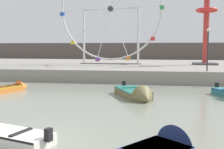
# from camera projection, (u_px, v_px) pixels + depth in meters

# --- Properties ---
(ground_plane) EXTENTS (240.00, 240.00, 0.00)m
(ground_plane) POSITION_uv_depth(u_px,v_px,m) (16.00, 145.00, 9.60)
(ground_plane) COLOR gray
(quay_promenade) EXTENTS (110.00, 23.30, 1.23)m
(quay_promenade) POSITION_uv_depth(u_px,v_px,m) (120.00, 68.00, 37.38)
(quay_promenade) COLOR gray
(quay_promenade) RESTS_ON ground_plane
(distant_town_skyline) EXTENTS (140.00, 3.00, 4.40)m
(distant_town_skyline) POSITION_uv_depth(u_px,v_px,m) (134.00, 53.00, 60.94)
(distant_town_skyline) COLOR #564C47
(distant_town_skyline) RESTS_ON ground_plane
(motorboat_olive_wood) EXTENTS (3.36, 4.77, 1.51)m
(motorboat_olive_wood) POSITION_uv_depth(u_px,v_px,m) (137.00, 94.00, 18.30)
(motorboat_olive_wood) COLOR olive
(motorboat_olive_wood) RESTS_ON ground_plane
(motorboat_white_red_stripe) EXTENTS (4.05, 2.23, 1.15)m
(motorboat_white_red_stripe) POSITION_uv_depth(u_px,v_px,m) (0.00, 134.00, 10.08)
(motorboat_white_red_stripe) COLOR silver
(motorboat_white_red_stripe) RESTS_ON ground_plane
(motorboat_orange_hull) EXTENTS (2.84, 4.59, 1.10)m
(motorboat_orange_hull) POSITION_uv_depth(u_px,v_px,m) (8.00, 88.00, 21.13)
(motorboat_orange_hull) COLOR orange
(motorboat_orange_hull) RESTS_ON ground_plane
(ferris_wheel_white_frame) EXTENTS (13.88, 1.20, 14.05)m
(ferris_wheel_white_frame) POSITION_uv_depth(u_px,v_px,m) (111.00, 10.00, 35.54)
(ferris_wheel_white_frame) COLOR silver
(ferris_wheel_white_frame) RESTS_ON quay_promenade
(drop_tower_red_tower) EXTENTS (2.80, 2.80, 11.11)m
(drop_tower_red_tower) POSITION_uv_depth(u_px,v_px,m) (206.00, 24.00, 34.26)
(drop_tower_red_tower) COLOR #BC332D
(drop_tower_red_tower) RESTS_ON quay_promenade
(promenade_lamp_far) EXTENTS (0.32, 0.32, 3.99)m
(promenade_lamp_far) POSITION_uv_depth(u_px,v_px,m) (208.00, 43.00, 25.07)
(promenade_lamp_far) COLOR #2D2D33
(promenade_lamp_far) RESTS_ON quay_promenade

